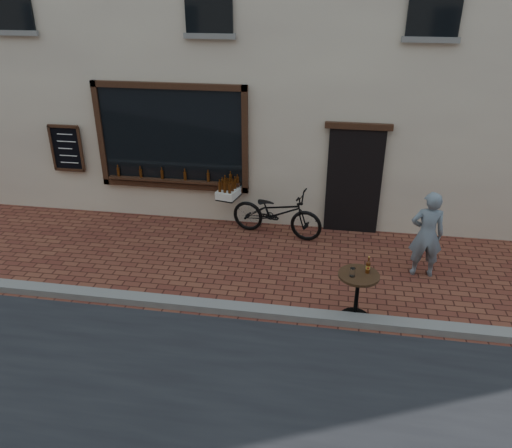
# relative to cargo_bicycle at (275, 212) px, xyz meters

# --- Properties ---
(ground) EXTENTS (90.00, 90.00, 0.00)m
(ground) POSITION_rel_cargo_bicycle_xyz_m (-0.35, -3.00, -0.52)
(ground) COLOR #5A271D
(ground) RESTS_ON ground
(kerb) EXTENTS (90.00, 0.25, 0.12)m
(kerb) POSITION_rel_cargo_bicycle_xyz_m (-0.35, -2.80, -0.46)
(kerb) COLOR slate
(kerb) RESTS_ON ground
(cargo_bicycle) EXTENTS (2.30, 1.06, 1.08)m
(cargo_bicycle) POSITION_rel_cargo_bicycle_xyz_m (0.00, 0.00, 0.00)
(cargo_bicycle) COLOR black
(cargo_bicycle) RESTS_ON ground
(bistro_table) EXTENTS (0.63, 0.63, 1.08)m
(bistro_table) POSITION_rel_cargo_bicycle_xyz_m (1.62, -2.65, 0.06)
(bistro_table) COLOR black
(bistro_table) RESTS_ON ground
(pedestrian) EXTENTS (0.60, 0.40, 1.60)m
(pedestrian) POSITION_rel_cargo_bicycle_xyz_m (2.81, -1.13, 0.28)
(pedestrian) COLOR slate
(pedestrian) RESTS_ON ground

